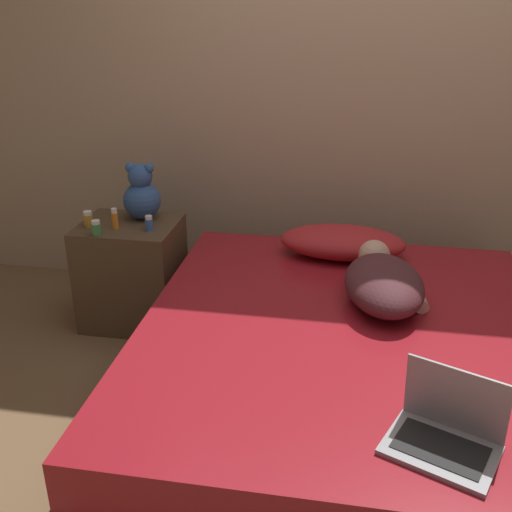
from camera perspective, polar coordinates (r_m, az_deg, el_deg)
The scene contains 12 objects.
ground_plane at distance 2.73m, azimuth 7.85°, elevation -14.72°, with size 12.00×12.00×0.00m, color brown.
wall_back at distance 3.40m, azimuth 10.10°, elevation 16.85°, with size 8.00×0.06×2.60m.
bed at distance 2.60m, azimuth 8.12°, elevation -10.92°, with size 1.70×1.91×0.44m.
nightstand at distance 3.33m, azimuth -11.70°, elevation -1.63°, with size 0.51×0.43×0.58m.
pillow at distance 3.09m, azimuth 8.23°, elevation 1.31°, with size 0.64×0.33×0.16m.
person_lying at distance 2.68m, azimuth 12.06°, elevation -2.38°, with size 0.40×0.70×0.18m.
laptop at distance 1.93m, azimuth 17.65°, elevation -15.56°, with size 0.38×0.34×0.24m.
teddy_bear at distance 3.24m, azimuth -10.84°, elevation 5.76°, with size 0.20×0.20×0.31m.
bottle_green at distance 3.10m, azimuth -14.98°, elevation 2.60°, with size 0.05×0.05×0.08m.
bottle_orange at distance 3.15m, azimuth -13.30°, elevation 3.47°, with size 0.03×0.03×0.11m.
bottle_amber at distance 3.22m, azimuth -15.69°, elevation 3.40°, with size 0.05×0.05×0.08m.
bottle_blue at distance 3.10m, azimuth -10.15°, elevation 3.09°, with size 0.04×0.04×0.08m.
Camera 1 is at (0.01, -2.15, 1.69)m, focal length 42.00 mm.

